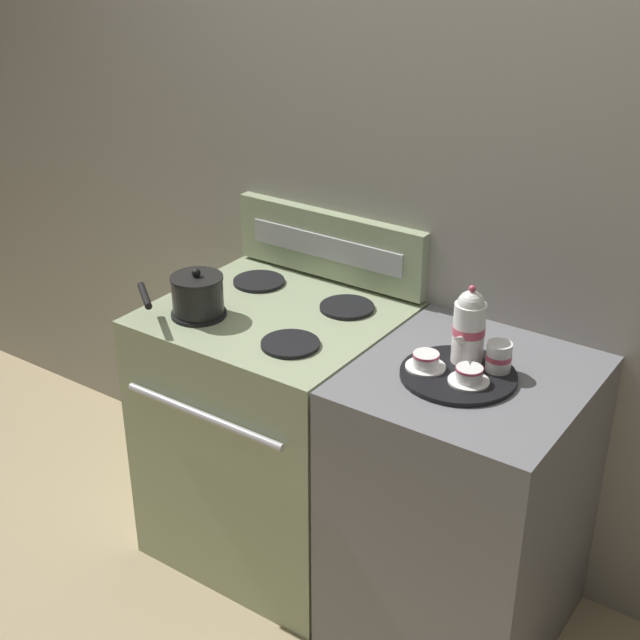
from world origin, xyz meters
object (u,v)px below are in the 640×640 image
at_px(teapot, 469,327).
at_px(teacup_left, 469,375).
at_px(teacup_right, 426,361).
at_px(creamer_jug, 499,357).
at_px(stove, 277,432).
at_px(serving_tray, 458,375).
at_px(saucepan, 196,294).

bearing_deg(teapot, teacup_left, -60.42).
bearing_deg(teacup_left, teacup_right, 178.54).
bearing_deg(teacup_right, creamer_jug, 31.00).
xyz_separation_m(stove, serving_tray, (0.67, -0.04, 0.46)).
height_order(stove, teacup_right, teacup_right).
bearing_deg(saucepan, stove, 40.61).
distance_m(teacup_left, teacup_right, 0.13).
relative_size(saucepan, teacup_left, 2.39).
relative_size(stove, creamer_jug, 11.15).
distance_m(serving_tray, creamer_jug, 0.12).
distance_m(serving_tray, teacup_left, 0.06).
relative_size(stove, teacup_right, 8.16).
relative_size(serving_tray, teacup_right, 2.86).
relative_size(saucepan, creamer_jug, 3.27).
relative_size(stove, serving_tray, 2.85).
distance_m(stove, teapot, 0.88).
distance_m(teacup_right, creamer_jug, 0.20).
bearing_deg(serving_tray, creamer_jug, 42.78).
bearing_deg(teapot, teacup_right, -127.23).
distance_m(saucepan, creamer_jug, 0.95).
bearing_deg(serving_tray, teapot, 100.13).
height_order(teacup_left, creamer_jug, creamer_jug).
bearing_deg(creamer_jug, teacup_left, -109.01).
xyz_separation_m(stove, teacup_left, (0.72, -0.07, 0.49)).
relative_size(teacup_right, creamer_jug, 1.37).
bearing_deg(teacup_left, stove, 174.68).
xyz_separation_m(serving_tray, creamer_jug, (0.08, 0.08, 0.05)).
distance_m(serving_tray, teacup_right, 0.10).
xyz_separation_m(serving_tray, teacup_right, (-0.09, -0.03, 0.03)).
distance_m(saucepan, teacup_right, 0.77).
height_order(stove, teacup_left, teacup_left).
bearing_deg(teapot, saucepan, -167.10).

